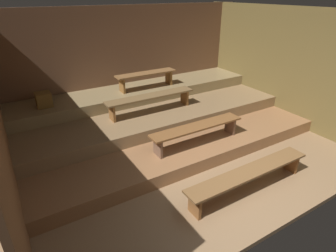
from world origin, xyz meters
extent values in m
cube|color=#92704E|center=(0.00, 2.30, -0.04)|extent=(6.86, 5.39, 0.08)
cube|color=brown|center=(0.00, 4.62, 1.34)|extent=(6.86, 0.06, 2.67)
cube|color=brown|center=(3.06, 2.30, 1.34)|extent=(0.06, 5.39, 2.67)
cube|color=#976842|center=(0.00, 2.90, 0.13)|extent=(6.06, 3.39, 0.26)
cube|color=#8E6F4B|center=(0.00, 3.44, 0.39)|extent=(6.06, 2.31, 0.26)
cube|color=#917A52|center=(0.00, 4.04, 0.65)|extent=(6.06, 1.09, 0.26)
cube|color=brown|center=(0.20, 0.42, 0.37)|extent=(2.40, 0.33, 0.04)
cube|color=brown|center=(-0.88, 0.42, 0.18)|extent=(0.05, 0.27, 0.35)
cube|color=brown|center=(1.27, 0.42, 0.18)|extent=(0.05, 0.27, 0.35)
cube|color=brown|center=(0.13, 1.76, 0.63)|extent=(1.97, 0.33, 0.04)
cube|color=brown|center=(-0.74, 1.76, 0.44)|extent=(0.05, 0.27, 0.35)
cube|color=brown|center=(0.99, 1.76, 0.44)|extent=(0.05, 0.27, 0.35)
cube|color=brown|center=(-0.17, 3.09, 0.89)|extent=(2.06, 0.33, 0.04)
cube|color=brown|center=(-1.08, 3.09, 0.70)|extent=(0.05, 0.27, 0.35)
cube|color=brown|center=(0.74, 3.09, 0.70)|extent=(0.05, 0.27, 0.35)
cube|color=brown|center=(0.17, 3.93, 1.15)|extent=(1.53, 0.33, 0.04)
cube|color=brown|center=(-0.48, 3.93, 0.96)|extent=(0.05, 0.27, 0.35)
cube|color=brown|center=(0.81, 3.93, 0.96)|extent=(0.05, 0.27, 0.35)
cube|color=brown|center=(-2.22, 3.95, 0.93)|extent=(0.30, 0.30, 0.30)
camera|label=1|loc=(-2.83, -2.03, 2.99)|focal=29.70mm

